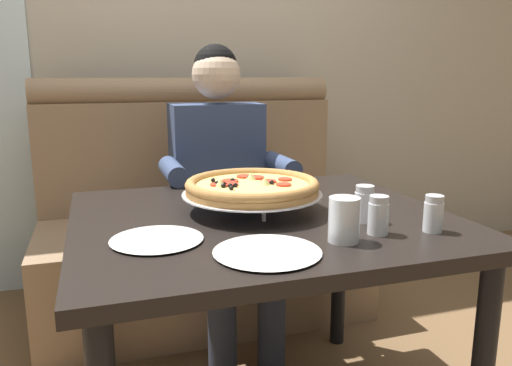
# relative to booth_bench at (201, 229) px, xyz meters

# --- Properties ---
(back_wall_with_window) EXTENTS (6.00, 0.12, 2.80)m
(back_wall_with_window) POSITION_rel_booth_bench_xyz_m (0.00, 0.57, 1.00)
(back_wall_with_window) COLOR #BCB29E
(back_wall_with_window) RESTS_ON ground_plane
(booth_bench) EXTENTS (1.51, 0.78, 1.13)m
(booth_bench) POSITION_rel_booth_bench_xyz_m (0.00, 0.00, 0.00)
(booth_bench) COLOR #937556
(booth_bench) RESTS_ON ground_plane
(dining_table) EXTENTS (1.11, 0.97, 0.73)m
(dining_table) POSITION_rel_booth_bench_xyz_m (0.00, -0.96, 0.24)
(dining_table) COLOR black
(dining_table) RESTS_ON ground_plane
(diner_main) EXTENTS (0.54, 0.64, 1.27)m
(diner_main) POSITION_rel_booth_bench_xyz_m (0.05, -0.27, 0.31)
(diner_main) COLOR #2D3342
(diner_main) RESTS_ON ground_plane
(pizza) EXTENTS (0.43, 0.43, 0.11)m
(pizza) POSITION_rel_booth_bench_xyz_m (-0.02, -0.91, 0.41)
(pizza) COLOR silver
(pizza) RESTS_ON dining_table
(shaker_parmesan) EXTENTS (0.05, 0.05, 0.10)m
(shaker_parmesan) POSITION_rel_booth_bench_xyz_m (0.38, -1.25, 0.37)
(shaker_parmesan) COLOR white
(shaker_parmesan) RESTS_ON dining_table
(shaker_pepper_flakes) EXTENTS (0.06, 0.06, 0.11)m
(shaker_pepper_flakes) POSITION_rel_booth_bench_xyz_m (0.25, -1.11, 0.38)
(shaker_pepper_flakes) COLOR white
(shaker_pepper_flakes) RESTS_ON dining_table
(shaker_oregano) EXTENTS (0.05, 0.05, 0.10)m
(shaker_oregano) POSITION_rel_booth_bench_xyz_m (0.23, -1.23, 0.38)
(shaker_oregano) COLOR white
(shaker_oregano) RESTS_ON dining_table
(plate_near_left) EXTENTS (0.26, 0.26, 0.02)m
(plate_near_left) POSITION_rel_booth_bench_xyz_m (-0.10, -1.28, 0.34)
(plate_near_left) COLOR white
(plate_near_left) RESTS_ON dining_table
(plate_near_right) EXTENTS (0.24, 0.24, 0.02)m
(plate_near_right) POSITION_rel_booth_bench_xyz_m (-0.33, -1.10, 0.34)
(plate_near_right) COLOR white
(plate_near_right) RESTS_ON dining_table
(drinking_glass) EXTENTS (0.08, 0.08, 0.11)m
(drinking_glass) POSITION_rel_booth_bench_xyz_m (0.12, -1.25, 0.38)
(drinking_glass) COLOR silver
(drinking_glass) RESTS_ON dining_table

